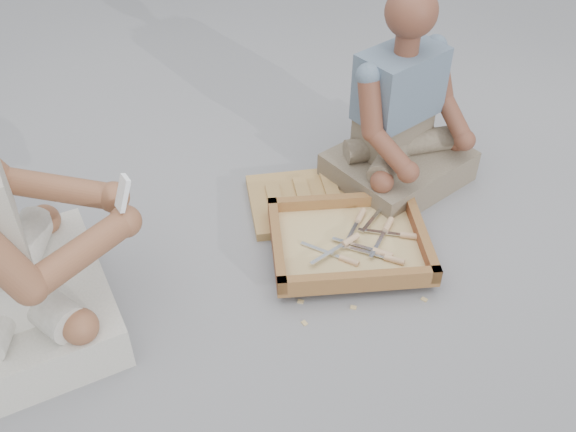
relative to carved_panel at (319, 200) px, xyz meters
name	(u,v)px	position (x,y,z in m)	size (l,w,h in m)	color
ground	(312,312)	(-0.26, -0.49, -0.02)	(60.00, 60.00, 0.00)	gray
carved_panel	(319,200)	(0.00, 0.00, 0.00)	(0.54, 0.36, 0.04)	#A2843F
tool_tray	(349,242)	(-0.03, -0.30, 0.04)	(0.65, 0.58, 0.07)	brown
chisel_0	(377,251)	(0.04, -0.39, 0.05)	(0.16, 0.17, 0.02)	silver
chisel_1	(386,228)	(0.12, -0.30, 0.06)	(0.18, 0.16, 0.02)	silver
chisel_2	(343,259)	(-0.08, -0.37, 0.05)	(0.15, 0.18, 0.02)	silver
chisel_3	(346,243)	(-0.05, -0.32, 0.06)	(0.22, 0.08, 0.02)	silver
chisel_4	(382,207)	(0.17, -0.19, 0.06)	(0.19, 0.14, 0.02)	silver
chisel_5	(358,220)	(0.05, -0.22, 0.06)	(0.17, 0.17, 0.02)	silver
chisel_6	(404,235)	(0.17, -0.35, 0.05)	(0.19, 0.14, 0.02)	silver
chisel_7	(388,258)	(0.06, -0.43, 0.05)	(0.17, 0.17, 0.02)	silver
wood_chip_0	(338,237)	(-0.02, -0.20, -0.02)	(0.02, 0.01, 0.00)	#DCC582
wood_chip_1	(286,211)	(-0.14, 0.01, -0.02)	(0.02, 0.01, 0.00)	#DCC582
wood_chip_2	(353,307)	(-0.12, -0.53, -0.02)	(0.02, 0.01, 0.00)	#DCC582
wood_chip_3	(317,226)	(-0.07, -0.12, -0.02)	(0.02, 0.01, 0.00)	#DCC582
wood_chip_4	(304,323)	(-0.30, -0.53, -0.02)	(0.02, 0.01, 0.00)	#DCC582
wood_chip_5	(375,252)	(0.07, -0.33, -0.02)	(0.02, 0.01, 0.00)	#DCC582
wood_chip_6	(424,299)	(0.11, -0.59, -0.02)	(0.02, 0.01, 0.00)	#DCC582
wood_chip_7	(364,198)	(0.18, -0.04, -0.02)	(0.02, 0.01, 0.00)	#DCC582
wood_chip_8	(301,302)	(-0.27, -0.44, -0.02)	(0.02, 0.01, 0.00)	#DCC582
craftsman	(3,250)	(-1.11, -0.19, 0.31)	(0.66, 0.65, 0.96)	beige
companion	(401,124)	(0.35, 0.03, 0.25)	(0.61, 0.53, 0.80)	#766955
mobile_phone	(123,193)	(-0.75, -0.23, 0.44)	(0.06, 0.05, 0.11)	white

